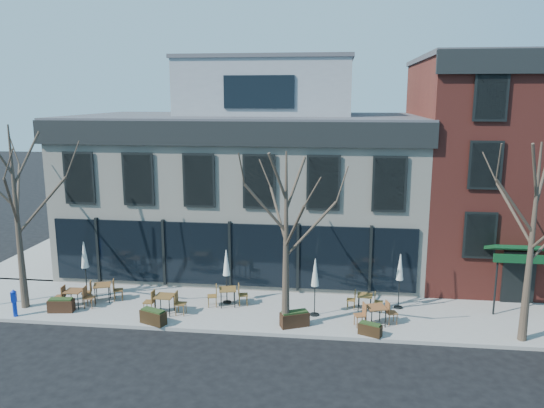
# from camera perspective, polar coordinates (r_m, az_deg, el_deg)

# --- Properties ---
(ground) EXTENTS (120.00, 120.00, 0.00)m
(ground) POSITION_cam_1_polar(r_m,az_deg,el_deg) (25.74, -4.44, -9.45)
(ground) COLOR black
(ground) RESTS_ON ground
(sidewalk_front) EXTENTS (33.50, 4.70, 0.15)m
(sidewalk_front) POSITION_cam_1_polar(r_m,az_deg,el_deg) (23.32, 2.51, -11.52)
(sidewalk_front) COLOR gray
(sidewalk_front) RESTS_ON ground
(sidewalk_side) EXTENTS (4.50, 12.00, 0.15)m
(sidewalk_side) POSITION_cam_1_polar(r_m,az_deg,el_deg) (34.87, -20.90, -4.42)
(sidewalk_side) COLOR gray
(sidewalk_side) RESTS_ON ground
(corner_building) EXTENTS (18.39, 10.39, 11.10)m
(corner_building) POSITION_cam_1_polar(r_m,az_deg,el_deg) (29.35, -2.49, 2.75)
(corner_building) COLOR beige
(corner_building) RESTS_ON ground
(red_brick_building) EXTENTS (8.20, 11.78, 11.18)m
(red_brick_building) POSITION_cam_1_polar(r_m,az_deg,el_deg) (29.87, 22.78, 3.78)
(red_brick_building) COLOR maroon
(red_brick_building) RESTS_ON ground
(tree_corner) EXTENTS (3.93, 3.98, 7.92)m
(tree_corner) POSITION_cam_1_polar(r_m,az_deg,el_deg) (24.83, -25.74, -1.14)
(tree_corner) COLOR #382B21
(tree_corner) RESTS_ON sidewalk_front
(tree_mid) EXTENTS (3.50, 3.55, 7.04)m
(tree_mid) POSITION_cam_1_polar(r_m,az_deg,el_deg) (20.45, 1.54, -3.81)
(tree_mid) COLOR #382B21
(tree_mid) RESTS_ON sidewalk_front
(tree_right) EXTENTS (3.72, 3.77, 7.48)m
(tree_right) POSITION_cam_1_polar(r_m,az_deg,el_deg) (21.53, 26.19, -3.61)
(tree_right) COLOR #382B21
(tree_right) RESTS_ON sidewalk_front
(call_box) EXTENTS (0.24, 0.24, 1.19)m
(call_box) POSITION_cam_1_polar(r_m,az_deg,el_deg) (24.89, -25.98, -9.47)
(call_box) COLOR #0D2AA9
(call_box) RESTS_ON sidewalk_front
(cafe_set_0) EXTENTS (1.80, 0.75, 0.94)m
(cafe_set_0) POSITION_cam_1_polar(r_m,az_deg,el_deg) (24.95, -20.49, -9.31)
(cafe_set_0) COLOR brown
(cafe_set_0) RESTS_ON sidewalk_front
(cafe_set_1) EXTENTS (1.86, 1.03, 0.96)m
(cafe_set_1) POSITION_cam_1_polar(r_m,az_deg,el_deg) (25.24, -17.77, -8.87)
(cafe_set_1) COLOR brown
(cafe_set_1) RESTS_ON sidewalk_front
(cafe_set_2) EXTENTS (1.87, 0.77, 0.99)m
(cafe_set_2) POSITION_cam_1_polar(r_m,az_deg,el_deg) (23.21, -11.46, -10.31)
(cafe_set_2) COLOR brown
(cafe_set_2) RESTS_ON sidewalk_front
(cafe_set_3) EXTENTS (1.87, 0.88, 0.96)m
(cafe_set_3) POSITION_cam_1_polar(r_m,az_deg,el_deg) (23.66, -4.79, -9.72)
(cafe_set_3) COLOR brown
(cafe_set_3) RESTS_ON sidewalk_front
(cafe_set_4) EXTENTS (1.86, 0.99, 0.96)m
(cafe_set_4) POSITION_cam_1_polar(r_m,az_deg,el_deg) (22.11, 11.11, -11.47)
(cafe_set_4) COLOR brown
(cafe_set_4) RESTS_ON sidewalk_front
(cafe_set_5) EXTENTS (1.60, 0.69, 0.83)m
(cafe_set_5) POSITION_cam_1_polar(r_m,az_deg,el_deg) (23.50, 9.95, -10.18)
(cafe_set_5) COLOR brown
(cafe_set_5) RESTS_ON sidewalk_front
(umbrella_0) EXTENTS (0.41, 0.41, 2.59)m
(umbrella_0) POSITION_cam_1_polar(r_m,az_deg,el_deg) (25.70, -19.52, -5.48)
(umbrella_0) COLOR black
(umbrella_0) RESTS_ON sidewalk_front
(umbrella_2) EXTENTS (0.39, 0.39, 2.45)m
(umbrella_2) POSITION_cam_1_polar(r_m,az_deg,el_deg) (23.55, -4.93, -6.63)
(umbrella_2) COLOR black
(umbrella_2) RESTS_ON sidewalk_front
(umbrella_3) EXTENTS (0.40, 0.40, 2.47)m
(umbrella_3) POSITION_cam_1_polar(r_m,az_deg,el_deg) (22.24, 4.65, -7.69)
(umbrella_3) COLOR black
(umbrella_3) RESTS_ON sidewalk_front
(umbrella_4) EXTENTS (0.39, 0.39, 2.44)m
(umbrella_4) POSITION_cam_1_polar(r_m,az_deg,el_deg) (23.57, 13.60, -6.92)
(umbrella_4) COLOR black
(umbrella_4) RESTS_ON sidewalk_front
(planter_0) EXTENTS (1.11, 0.56, 0.60)m
(planter_0) POSITION_cam_1_polar(r_m,az_deg,el_deg) (24.73, -21.74, -10.06)
(planter_0) COLOR black
(planter_0) RESTS_ON sidewalk_front
(planter_1) EXTENTS (1.17, 0.81, 0.61)m
(planter_1) POSITION_cam_1_polar(r_m,az_deg,el_deg) (22.42, -12.66, -11.73)
(planter_1) COLOR black
(planter_1) RESTS_ON sidewalk_front
(planter_2) EXTENTS (1.23, 0.88, 0.64)m
(planter_2) POSITION_cam_1_polar(r_m,az_deg,el_deg) (21.69, 2.44, -12.22)
(planter_2) COLOR black
(planter_2) RESTS_ON sidewalk_front
(planter_3) EXTENTS (0.96, 0.68, 0.50)m
(planter_3) POSITION_cam_1_polar(r_m,az_deg,el_deg) (21.30, 10.51, -13.09)
(planter_3) COLOR black
(planter_3) RESTS_ON sidewalk_front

